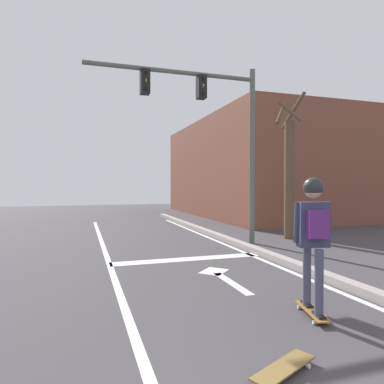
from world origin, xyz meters
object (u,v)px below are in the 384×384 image
object	(u,v)px
skater	(314,226)
roadside_tree	(289,174)
skateboard	(312,311)
spare_skateboard	(284,368)
traffic_signal_mast	(211,116)

from	to	relation	value
skater	roadside_tree	world-z (taller)	roadside_tree
skateboard	spare_skateboard	distance (m)	1.56
skater	roadside_tree	size ratio (longest dim) A/B	0.37
skateboard	roadside_tree	xyz separation A→B (m)	(3.45, 5.68, 2.01)
traffic_signal_mast	roadside_tree	size ratio (longest dim) A/B	1.08
spare_skateboard	traffic_signal_mast	distance (m)	7.50
traffic_signal_mast	roadside_tree	distance (m)	3.28
skateboard	traffic_signal_mast	xyz separation A→B (m)	(0.61, 5.27, 3.59)
traffic_signal_mast	spare_skateboard	bearing A→B (deg)	-105.35
skater	traffic_signal_mast	world-z (taller)	traffic_signal_mast
skateboard	traffic_signal_mast	size ratio (longest dim) A/B	0.16
spare_skateboard	roadside_tree	world-z (taller)	roadside_tree
skateboard	roadside_tree	distance (m)	6.94
spare_skateboard	skater	bearing A→B (deg)	43.36
spare_skateboard	roadside_tree	xyz separation A→B (m)	(4.58, 6.76, 2.01)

